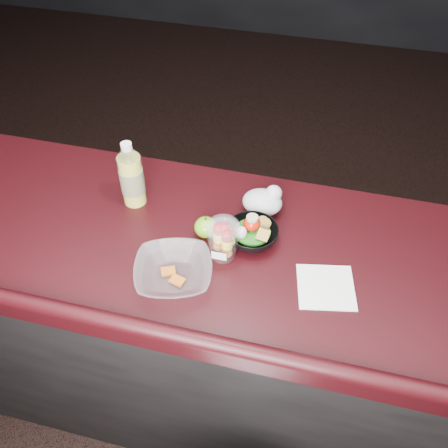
{
  "coord_description": "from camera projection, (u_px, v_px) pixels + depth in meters",
  "views": [
    {
      "loc": [
        0.35,
        -0.7,
        2.16
      ],
      "look_at": [
        0.09,
        0.31,
        1.1
      ],
      "focal_mm": 40.0,
      "sensor_mm": 36.0,
      "label": 1
    }
  ],
  "objects": [
    {
      "name": "counter",
      "position": [
        200.0,
        329.0,
        1.92
      ],
      "size": [
        4.06,
        0.71,
        1.02
      ],
      "color": "black",
      "rests_on": "ground"
    },
    {
      "name": "takeout_bowl",
      "position": [
        173.0,
        272.0,
        1.43
      ],
      "size": [
        0.28,
        0.28,
        0.05
      ],
      "rotation": [
        0.0,
        0.0,
        0.29
      ],
      "color": "silver",
      "rests_on": "counter"
    },
    {
      "name": "green_apple",
      "position": [
        206.0,
        227.0,
        1.55
      ],
      "size": [
        0.07,
        0.07,
        0.07
      ],
      "color": "#449210",
      "rests_on": "counter"
    },
    {
      "name": "lemonade_bottle",
      "position": [
        132.0,
        178.0,
        1.61
      ],
      "size": [
        0.08,
        0.08,
        0.24
      ],
      "color": "yellow",
      "rests_on": "counter"
    },
    {
      "name": "plastic_bag",
      "position": [
        264.0,
        201.0,
        1.61
      ],
      "size": [
        0.13,
        0.11,
        0.1
      ],
      "color": "silver",
      "rests_on": "counter"
    },
    {
      "name": "paper_napkin",
      "position": [
        326.0,
        287.0,
        1.42
      ],
      "size": [
        0.19,
        0.19,
        0.0
      ],
      "primitive_type": "cube",
      "rotation": [
        0.0,
        0.0,
        0.2
      ],
      "color": "white",
      "rests_on": "counter"
    },
    {
      "name": "snack_bowl",
      "position": [
        252.0,
        233.0,
        1.53
      ],
      "size": [
        0.2,
        0.2,
        0.09
      ],
      "rotation": [
        0.0,
        0.0,
        -0.32
      ],
      "color": "black",
      "rests_on": "counter"
    },
    {
      "name": "room_shell",
      "position": [
        117.0,
        22.0,
        0.77
      ],
      "size": [
        8.0,
        8.0,
        8.0
      ],
      "color": "black",
      "rests_on": "ground"
    },
    {
      "name": "fruit_cup",
      "position": [
        223.0,
        238.0,
        1.46
      ],
      "size": [
        0.1,
        0.1,
        0.15
      ],
      "color": "white",
      "rests_on": "counter"
    }
  ]
}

